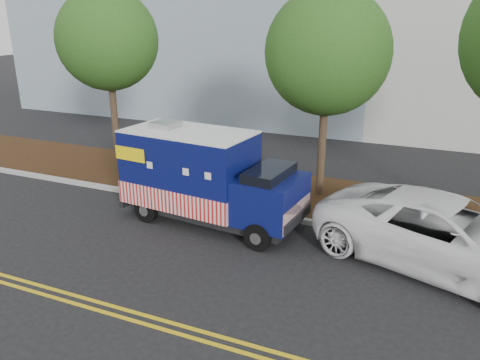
% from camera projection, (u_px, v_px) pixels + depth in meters
% --- Properties ---
extents(ground, '(120.00, 120.00, 0.00)m').
position_uv_depth(ground, '(226.00, 230.00, 13.82)').
color(ground, black).
rests_on(ground, ground).
extents(curb, '(120.00, 0.18, 0.15)m').
position_uv_depth(curb, '(244.00, 211.00, 15.01)').
color(curb, '#9E9E99').
rests_on(curb, ground).
extents(mulch_strip, '(120.00, 4.00, 0.15)m').
position_uv_depth(mulch_strip, '(266.00, 190.00, 16.83)').
color(mulch_strip, black).
rests_on(mulch_strip, ground).
extents(centerline_near, '(120.00, 0.10, 0.01)m').
position_uv_depth(centerline_near, '(138.00, 313.00, 9.96)').
color(centerline_near, gold).
rests_on(centerline_near, ground).
extents(centerline_far, '(120.00, 0.10, 0.01)m').
position_uv_depth(centerline_far, '(131.00, 320.00, 9.74)').
color(centerline_far, gold).
rests_on(centerline_far, ground).
extents(tree_a, '(3.69, 3.69, 7.01)m').
position_uv_depth(tree_a, '(108.00, 40.00, 17.07)').
color(tree_a, '#38281C').
rests_on(tree_a, ground).
extents(tree_b, '(3.98, 3.98, 6.91)m').
position_uv_depth(tree_b, '(328.00, 53.00, 14.67)').
color(tree_b, '#38281C').
rests_on(tree_b, ground).
extents(sign_post, '(0.06, 0.06, 2.40)m').
position_uv_depth(sign_post, '(178.00, 164.00, 15.96)').
color(sign_post, '#473828').
rests_on(sign_post, ground).
extents(food_truck, '(5.82, 2.67, 2.97)m').
position_uv_depth(food_truck, '(204.00, 179.00, 14.08)').
color(food_truck, black).
rests_on(food_truck, ground).
extents(white_car, '(7.03, 4.84, 1.78)m').
position_uv_depth(white_car, '(446.00, 235.00, 11.53)').
color(white_car, white).
rests_on(white_car, ground).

